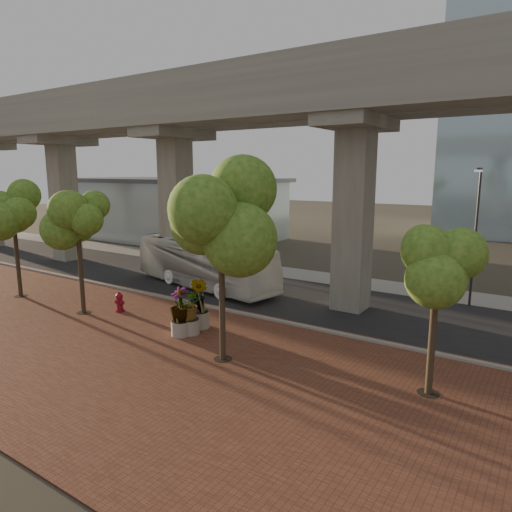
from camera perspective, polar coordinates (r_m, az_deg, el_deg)
The scene contains 18 objects.
ground at distance 25.39m, azimuth -2.81°, elevation -5.49°, with size 160.00×160.00×0.00m, color #322D24.
brick_plaza at distance 19.87m, azimuth -16.90°, elevation -10.49°, with size 70.00×13.00×0.06m, color brown.
asphalt_road at distance 26.96m, azimuth -0.28°, elevation -4.48°, with size 90.00×8.00×0.04m, color black.
curb_strip at distance 23.86m, azimuth -5.69°, elevation -6.39°, with size 70.00×0.25×0.16m, color gray.
far_sidewalk at distance 31.53m, azimuth 5.32°, elevation -2.29°, with size 90.00×3.00×0.06m, color gray.
transit_viaduct at distance 26.04m, azimuth -0.29°, elevation 11.16°, with size 72.00×5.60×12.40m.
station_pavilion at distance 49.75m, azimuth -10.49°, elevation 5.99°, with size 23.00×13.00×6.30m.
transit_bus at distance 27.88m, azimuth -6.51°, elevation -0.92°, with size 2.53×10.76×3.00m, color white.
fire_hydrant at distance 23.97m, azimuth -16.69°, elevation -5.54°, with size 0.51×0.46×1.01m.
planter_front at distance 19.91m, azimuth -8.31°, elevation -6.23°, with size 1.85×1.85×2.04m.
planter_right at distance 19.78m, azimuth -9.48°, elevation -6.24°, with size 1.98×1.98×2.12m.
planter_left at distance 20.60m, azimuth -7.20°, elevation -5.12°, with size 2.11×2.11×2.33m.
street_tree_far_west at distance 28.36m, azimuth -28.13°, elevation 5.03°, with size 3.72×3.72×6.55m.
street_tree_near_west at distance 23.60m, azimuth -21.45°, elevation 4.25°, with size 3.03×3.03×6.07m.
street_tree_near_east at distance 16.27m, azimuth -4.41°, elevation 4.54°, with size 4.36×4.36×7.26m.
street_tree_far_east at distance 14.82m, azimuth 21.72°, elevation -1.58°, with size 3.00×3.00×5.41m.
streetlamp_west at distance 35.53m, azimuth -10.17°, elevation 6.24°, with size 0.38×1.10×7.61m.
streetlamp_east at distance 25.83m, azimuth 25.77°, elevation 3.20°, with size 0.35×1.04×7.14m.
Camera 1 is at (14.55, -19.59, 7.00)m, focal length 32.00 mm.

